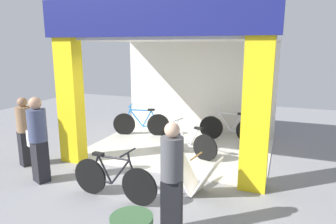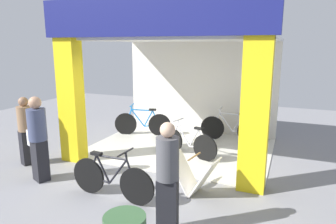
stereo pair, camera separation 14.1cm
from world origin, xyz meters
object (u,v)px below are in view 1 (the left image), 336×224
object	(u,v)px
pedestrian_0	(38,138)
sandwich_board_sign	(196,175)
bicycle_inside_0	(141,123)
pedestrian_1	(172,179)
bicycle_inside_2	(188,142)
pedestrian_2	(25,131)
bicycle_parked_0	(113,179)
bicycle_inside_1	(230,128)

from	to	relation	value
pedestrian_0	sandwich_board_sign	bearing A→B (deg)	11.13
bicycle_inside_0	pedestrian_1	bearing A→B (deg)	-59.08
bicycle_inside_2	pedestrian_2	distance (m)	3.73
bicycle_parked_0	sandwich_board_sign	bearing A→B (deg)	29.43
pedestrian_0	bicycle_inside_0	bearing A→B (deg)	82.12
sandwich_board_sign	bicycle_inside_2	bearing A→B (deg)	111.78
bicycle_inside_1	sandwich_board_sign	size ratio (longest dim) A/B	1.82
bicycle_inside_0	pedestrian_1	distance (m)	5.01
bicycle_inside_2	pedestrian_2	bearing A→B (deg)	-150.74
sandwich_board_sign	pedestrian_2	xyz separation A→B (m)	(-3.94, -0.04, 0.43)
bicycle_parked_0	pedestrian_2	xyz separation A→B (m)	(-2.66, 0.68, 0.42)
bicycle_inside_1	pedestrian_1	bearing A→B (deg)	-89.98
bicycle_parked_0	pedestrian_0	size ratio (longest dim) A/B	0.99
pedestrian_1	bicycle_inside_0	bearing A→B (deg)	120.92
bicycle_inside_0	pedestrian_2	size ratio (longest dim) A/B	1.07
bicycle_inside_2	pedestrian_0	bearing A→B (deg)	-134.53
bicycle_inside_2	bicycle_parked_0	xyz separation A→B (m)	(-0.58, -2.50, 0.01)
bicycle_inside_2	pedestrian_2	size ratio (longest dim) A/B	1.01
bicycle_inside_1	pedestrian_1	size ratio (longest dim) A/B	1.04
bicycle_inside_2	pedestrian_0	size ratio (longest dim) A/B	0.92
sandwich_board_sign	pedestrian_1	xyz separation A→B (m)	(0.02, -1.31, 0.48)
pedestrian_1	pedestrian_0	bearing A→B (deg)	166.89
pedestrian_0	pedestrian_1	bearing A→B (deg)	-13.11
bicycle_inside_0	bicycle_parked_0	bearing A→B (deg)	-71.22
bicycle_parked_0	sandwich_board_sign	xyz separation A→B (m)	(1.29, 0.73, -0.01)
sandwich_board_sign	pedestrian_2	distance (m)	3.97
bicycle_parked_0	pedestrian_1	xyz separation A→B (m)	(1.31, -0.58, 0.48)
pedestrian_1	pedestrian_2	world-z (taller)	pedestrian_1
bicycle_parked_0	pedestrian_1	world-z (taller)	pedestrian_1
bicycle_inside_1	bicycle_parked_0	world-z (taller)	bicycle_inside_1
bicycle_inside_0	sandwich_board_sign	size ratio (longest dim) A/B	1.75
bicycle_parked_0	pedestrian_2	world-z (taller)	pedestrian_2
bicycle_inside_2	pedestrian_1	size ratio (longest dim) A/B	0.95
bicycle_inside_2	sandwich_board_sign	xyz separation A→B (m)	(0.71, -1.77, 0.01)
bicycle_parked_0	pedestrian_1	size ratio (longest dim) A/B	1.02
pedestrian_2	pedestrian_0	bearing A→B (deg)	-31.54
sandwich_board_sign	pedestrian_1	distance (m)	1.40
bicycle_inside_2	sandwich_board_sign	size ratio (longest dim) A/B	1.66
bicycle_inside_0	pedestrian_0	xyz separation A→B (m)	(-0.49, -3.57, 0.51)
bicycle_inside_2	sandwich_board_sign	bearing A→B (deg)	-68.22
bicycle_parked_0	pedestrian_1	bearing A→B (deg)	-24.10
pedestrian_1	pedestrian_2	size ratio (longest dim) A/B	1.07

